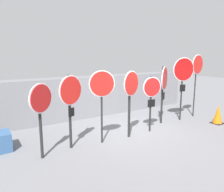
# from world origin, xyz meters

# --- Properties ---
(ground_plane) EXTENTS (40.00, 40.00, 0.00)m
(ground_plane) POSITION_xyz_m (0.00, 0.00, 0.00)
(ground_plane) COLOR slate
(fence_back) EXTENTS (9.55, 0.12, 1.73)m
(fence_back) POSITION_xyz_m (0.00, 2.37, 0.87)
(fence_back) COLOR slate
(fence_back) RESTS_ON ground
(stop_sign_0) EXTENTS (0.65, 0.42, 1.97)m
(stop_sign_0) POSITION_xyz_m (-3.25, -0.33, 1.40)
(stop_sign_0) COLOR black
(stop_sign_0) RESTS_ON ground
(stop_sign_1) EXTENTS (0.77, 0.35, 2.10)m
(stop_sign_1) POSITION_xyz_m (-2.38, -0.13, 1.50)
(stop_sign_1) COLOR black
(stop_sign_1) RESTS_ON ground
(stop_sign_2) EXTENTS (0.76, 0.22, 2.21)m
(stop_sign_2) POSITION_xyz_m (-1.47, -0.27, 1.67)
(stop_sign_2) COLOR black
(stop_sign_2) RESTS_ON ground
(stop_sign_3) EXTENTS (0.75, 0.30, 2.15)m
(stop_sign_3) POSITION_xyz_m (-0.46, -0.33, 1.52)
(stop_sign_3) COLOR black
(stop_sign_3) RESTS_ON ground
(stop_sign_4) EXTENTS (0.67, 0.17, 1.95)m
(stop_sign_4) POSITION_xyz_m (0.45, -0.29, 1.38)
(stop_sign_4) COLOR black
(stop_sign_4) RESTS_ON ground
(stop_sign_5) EXTENTS (0.76, 0.51, 2.22)m
(stop_sign_5) POSITION_xyz_m (1.50, 0.18, 1.58)
(stop_sign_5) COLOR black
(stop_sign_5) RESTS_ON ground
(stop_sign_6) EXTENTS (0.91, 0.27, 2.54)m
(stop_sign_6) POSITION_xyz_m (2.42, 0.06, 1.89)
(stop_sign_6) COLOR black
(stop_sign_6) RESTS_ON ground
(stop_sign_7) EXTENTS (0.82, 0.16, 2.65)m
(stop_sign_7) POSITION_xyz_m (3.39, 0.15, 2.07)
(stop_sign_7) COLOR black
(stop_sign_7) RESTS_ON ground
(traffic_cone_0) EXTENTS (0.42, 0.42, 0.75)m
(traffic_cone_0) POSITION_xyz_m (3.30, -0.99, 0.37)
(traffic_cone_0) COLOR black
(traffic_cone_0) RESTS_ON ground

